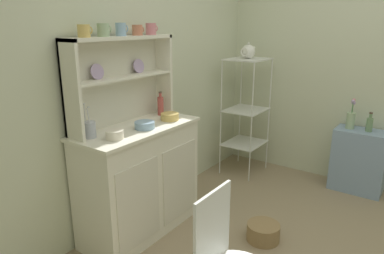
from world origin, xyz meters
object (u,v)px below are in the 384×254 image
at_px(oil_bottle, 369,124).
at_px(side_shelf_blue, 359,161).
at_px(bakers_rack, 246,104).
at_px(jam_bottle, 161,105).
at_px(cup_gold_0, 84,31).
at_px(utensil_jar, 90,129).
at_px(porcelain_teapot, 248,52).
at_px(bowl_mixing_large, 115,134).
at_px(flower_vase, 351,119).
at_px(hutch_shelf_unit, 119,74).
at_px(floor_basket, 263,232).
at_px(hutch_cabinet, 140,179).

bearing_deg(oil_bottle, side_shelf_blue, 90.00).
height_order(bakers_rack, side_shelf_blue, bakers_rack).
height_order(jam_bottle, oil_bottle, jam_bottle).
distance_m(cup_gold_0, jam_bottle, 0.92).
height_order(bakers_rack, utensil_jar, bakers_rack).
bearing_deg(utensil_jar, porcelain_teapot, -5.68).
bearing_deg(bakers_rack, oil_bottle, -79.40).
height_order(utensil_jar, oil_bottle, utensil_jar).
bearing_deg(cup_gold_0, jam_bottle, -3.01).
distance_m(bowl_mixing_large, oil_bottle, 2.40).
xyz_separation_m(utensil_jar, flower_vase, (2.13, -1.21, -0.21)).
height_order(utensil_jar, porcelain_teapot, porcelain_teapot).
xyz_separation_m(bowl_mixing_large, oil_bottle, (2.05, -1.22, -0.20)).
bearing_deg(cup_gold_0, utensil_jar, -140.87).
relative_size(side_shelf_blue, porcelain_teapot, 2.66).
height_order(hutch_shelf_unit, bakers_rack, hutch_shelf_unit).
bearing_deg(cup_gold_0, bowl_mixing_large, -83.14).
relative_size(bowl_mixing_large, oil_bottle, 0.65).
bearing_deg(jam_bottle, porcelain_teapot, -9.63).
bearing_deg(utensil_jar, floor_basket, -49.44).
bearing_deg(porcelain_teapot, cup_gold_0, 172.80).
bearing_deg(porcelain_teapot, floor_basket, -145.92).
xyz_separation_m(bakers_rack, side_shelf_blue, (0.22, -1.14, -0.46)).
bearing_deg(jam_bottle, hutch_shelf_unit, 168.32).
relative_size(side_shelf_blue, utensil_jar, 2.58).
height_order(floor_basket, flower_vase, flower_vase).
bearing_deg(jam_bottle, cup_gold_0, 176.99).
bearing_deg(hutch_shelf_unit, utensil_jar, -167.08).
bearing_deg(jam_bottle, oil_bottle, -44.82).
xyz_separation_m(hutch_shelf_unit, cup_gold_0, (-0.31, -0.04, 0.31)).
distance_m(bakers_rack, flower_vase, 1.04).
bearing_deg(bowl_mixing_large, oil_bottle, -30.79).
xyz_separation_m(side_shelf_blue, flower_vase, (0.00, 0.12, 0.41)).
height_order(bowl_mixing_large, utensil_jar, utensil_jar).
height_order(bowl_mixing_large, porcelain_teapot, porcelain_teapot).
relative_size(hutch_cabinet, side_shelf_blue, 1.62).
relative_size(floor_basket, porcelain_teapot, 1.08).
distance_m(floor_basket, utensil_jar, 1.50).
bearing_deg(bakers_rack, cup_gold_0, 172.80).
relative_size(hutch_shelf_unit, flower_vase, 3.16).
bearing_deg(oil_bottle, jam_bottle, 135.18).
height_order(cup_gold_0, utensil_jar, cup_gold_0).
xyz_separation_m(hutch_shelf_unit, porcelain_teapot, (1.54, -0.27, 0.08)).
relative_size(side_shelf_blue, flower_vase, 2.10).
relative_size(hutch_shelf_unit, utensil_jar, 3.89).
distance_m(bowl_mixing_large, porcelain_teapot, 1.88).
bearing_deg(bakers_rack, jam_bottle, 170.38).
relative_size(hutch_cabinet, cup_gold_0, 10.69).
bearing_deg(side_shelf_blue, floor_basket, 163.68).
xyz_separation_m(bakers_rack, cup_gold_0, (-1.85, 0.23, 0.79)).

